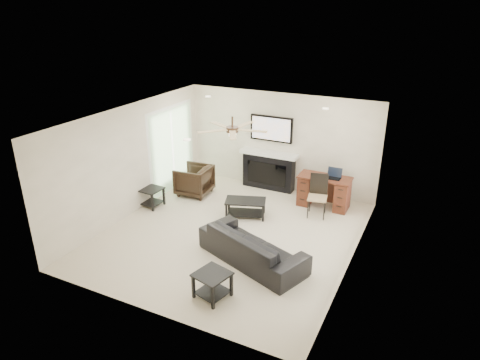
{
  "coord_description": "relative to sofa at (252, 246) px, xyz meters",
  "views": [
    {
      "loc": [
        3.64,
        -7.01,
        4.51
      ],
      "look_at": [
        -0.01,
        0.46,
        1.06
      ],
      "focal_mm": 32.0,
      "sensor_mm": 36.0,
      "label": 1
    }
  ],
  "objects": [
    {
      "name": "room_shell",
      "position": [
        -0.64,
        0.81,
        1.37
      ],
      "size": [
        5.5,
        5.54,
        2.52
      ],
      "color": "beige",
      "rests_on": "ground"
    },
    {
      "name": "sofa",
      "position": [
        0.0,
        0.0,
        0.0
      ],
      "size": [
        2.32,
        1.55,
        0.63
      ],
      "primitive_type": "imported",
      "rotation": [
        0.0,
        0.0,
        2.78
      ],
      "color": "black",
      "rests_on": "ground"
    },
    {
      "name": "armchair",
      "position": [
        -2.6,
        2.15,
        0.06
      ],
      "size": [
        0.87,
        0.85,
        0.74
      ],
      "primitive_type": "imported",
      "rotation": [
        0.0,
        0.0,
        -1.5
      ],
      "color": "black",
      "rests_on": "ground"
    },
    {
      "name": "coffee_table",
      "position": [
        -0.9,
        1.6,
        -0.12
      ],
      "size": [
        1.02,
        0.77,
        0.4
      ],
      "primitive_type": "cube",
      "rotation": [
        0.0,
        0.0,
        0.34
      ],
      "color": "black",
      "rests_on": "ground"
    },
    {
      "name": "end_table_near",
      "position": [
        -0.15,
        -1.25,
        -0.09
      ],
      "size": [
        0.63,
        0.63,
        0.45
      ],
      "primitive_type": "cube",
      "rotation": [
        0.0,
        0.0,
        -0.25
      ],
      "color": "black",
      "rests_on": "ground"
    },
    {
      "name": "end_table_left",
      "position": [
        -3.15,
        1.1,
        -0.09
      ],
      "size": [
        0.53,
        0.53,
        0.45
      ],
      "primitive_type": "cube",
      "rotation": [
        0.0,
        0.0,
        -0.06
      ],
      "color": "black",
      "rests_on": "ground"
    },
    {
      "name": "fireplace_unit",
      "position": [
        -1.06,
        3.32,
        0.64
      ],
      "size": [
        1.52,
        0.34,
        1.91
      ],
      "primitive_type": "cube",
      "color": "black",
      "rests_on": "ground"
    },
    {
      "name": "desk",
      "position": [
        0.54,
        2.88,
        0.06
      ],
      "size": [
        1.22,
        0.56,
        0.76
      ],
      "primitive_type": "cube",
      "color": "#3A200E",
      "rests_on": "ground"
    },
    {
      "name": "desk_chair",
      "position": [
        0.54,
        2.33,
        0.17
      ],
      "size": [
        0.5,
        0.51,
        0.97
      ],
      "primitive_type": "cube",
      "rotation": [
        0.0,
        0.0,
        0.19
      ],
      "color": "black",
      "rests_on": "ground"
    },
    {
      "name": "laptop",
      "position": [
        0.74,
        2.86,
        0.56
      ],
      "size": [
        0.33,
        0.24,
        0.23
      ],
      "primitive_type": "cube",
      "color": "black",
      "rests_on": "desk"
    }
  ]
}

